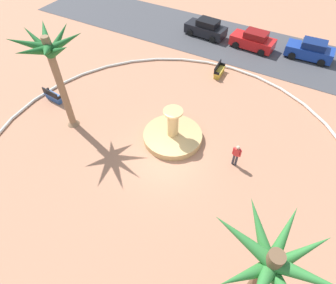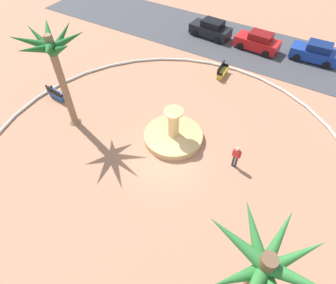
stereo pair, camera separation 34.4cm
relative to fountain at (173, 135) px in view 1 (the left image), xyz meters
name	(u,v)px [view 1 (the left image)]	position (x,y,z in m)	size (l,w,h in m)	color
ground_plane	(166,159)	(0.49, -1.75, -0.34)	(80.00, 80.00, 0.00)	tan
plaza_curb	(166,158)	(0.49, -1.75, -0.24)	(23.23, 23.23, 0.20)	silver
street_asphalt	(249,46)	(0.49, 14.26, -0.32)	(48.00, 8.00, 0.03)	#424247
fountain	(173,135)	(0.00, 0.00, 0.00)	(3.88, 3.88, 2.44)	tan
palm_tree_near_fountain	(51,57)	(-6.72, -2.19, 4.87)	(4.04, 4.05, 6.71)	#8E6B4C
palm_tree_by_curb	(268,268)	(7.42, -6.81, 3.39)	(4.64, 4.47, 5.13)	brown
bench_east	(219,71)	(-0.21, 8.38, 0.01)	(0.60, 1.63, 1.00)	gold
bench_west	(54,97)	(-9.76, -0.91, 0.01)	(1.64, 0.63, 1.00)	#335BA8
person_cyclist_photo	(236,154)	(4.31, -0.04, 0.59)	(0.53, 0.22, 1.65)	#33333D
parked_car_leftmost	(206,28)	(-4.01, 14.07, 0.44)	(4.12, 2.15, 1.67)	black
parked_car_second	(253,41)	(0.79, 14.01, 0.44)	(4.09, 2.10, 1.67)	red
parked_car_third	(310,50)	(5.75, 14.80, 0.44)	(4.06, 2.04, 1.67)	navy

